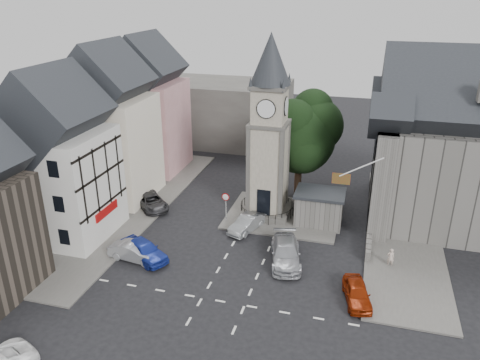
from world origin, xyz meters
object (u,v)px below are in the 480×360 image
(car_west_blue, at_px, (144,250))
(pedestrian, at_px, (391,258))
(clock_tower, at_px, (269,130))
(car_east_red, at_px, (357,293))
(stone_shelter, at_px, (319,208))

(car_west_blue, distance_m, pedestrian, 18.77)
(car_west_blue, bearing_deg, pedestrian, -49.63)
(pedestrian, bearing_deg, clock_tower, -34.05)
(car_west_blue, bearing_deg, car_east_red, -65.47)
(car_west_blue, bearing_deg, clock_tower, -8.84)
(clock_tower, bearing_deg, stone_shelter, -5.84)
(car_east_red, height_order, pedestrian, pedestrian)
(stone_shelter, xyz_separation_m, car_east_red, (3.81, -10.50, -0.89))
(clock_tower, bearing_deg, car_west_blue, -126.78)
(car_east_red, relative_size, pedestrian, 2.54)
(clock_tower, height_order, car_east_red, clock_tower)
(clock_tower, relative_size, car_west_blue, 3.56)
(clock_tower, relative_size, stone_shelter, 3.78)
(car_west_blue, distance_m, car_east_red, 16.14)
(stone_shelter, distance_m, pedestrian, 8.20)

